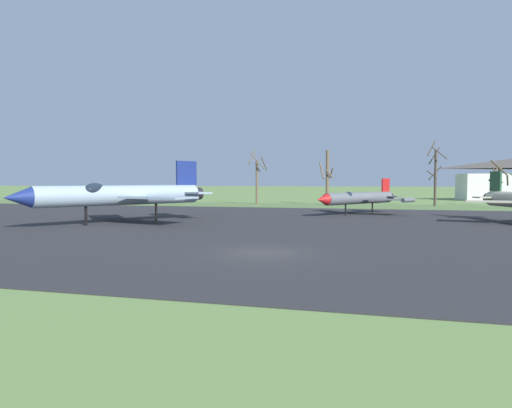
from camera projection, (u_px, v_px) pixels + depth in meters
name	position (u px, v px, depth m)	size (l,w,h in m)	color
ground_plane	(261.00, 253.00, 22.55)	(600.00, 600.00, 0.00)	#607F42
asphalt_apron	(303.00, 226.00, 36.22)	(104.66, 47.11, 0.05)	#28282B
grass_verge_strip	(334.00, 206.00, 64.79)	(164.66, 12.00, 0.06)	#536E3B
jet_fighter_front_left	(120.00, 195.00, 38.22)	(12.68, 15.99, 5.52)	#8EA3B2
jet_fighter_rear_left	(359.00, 198.00, 48.34)	(9.94, 11.47, 3.94)	#565B60
bare_tree_far_left	(257.00, 178.00, 70.53)	(2.79, 2.79, 8.56)	brown
bare_tree_left_of_center	(327.00, 177.00, 68.54)	(2.32, 2.29, 8.30)	brown
bare_tree_center	(435.00, 174.00, 64.77)	(2.69, 2.71, 9.49)	#42382D
bare_tree_right_of_center	(500.00, 183.00, 65.15)	(2.89, 3.05, 6.71)	brown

